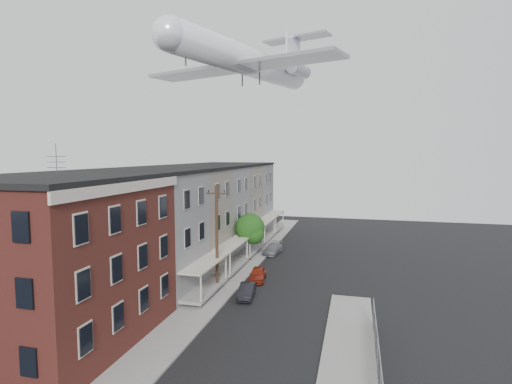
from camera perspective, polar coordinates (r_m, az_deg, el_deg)
sidewalk_left at (r=40.54m, az=-2.49°, el=-11.08°), size 3.00×62.00×0.12m
curb_left at (r=40.16m, az=-0.47°, el=-11.22°), size 0.15×62.00×0.14m
curb_right at (r=22.46m, az=8.81°, el=-25.45°), size 0.15×26.00×0.14m
corner_building at (r=27.63m, az=-26.52°, el=-8.57°), size 10.31×12.30×12.15m
row_house_a at (r=35.17m, az=-16.31°, el=-5.35°), size 11.98×7.00×10.30m
row_house_b at (r=41.26m, az=-11.37°, el=-3.67°), size 11.98×7.00×10.30m
row_house_c at (r=47.60m, az=-7.73°, el=-2.41°), size 11.98×7.00×10.30m
row_house_d at (r=54.10m, az=-4.96°, el=-1.44°), size 11.98×7.00×10.30m
row_house_e at (r=60.71m, az=-2.79°, el=-0.68°), size 11.98×7.00×10.30m
utility_pole at (r=33.92m, az=-5.62°, el=-6.34°), size 1.80×0.26×9.00m
street_tree at (r=43.35m, az=-0.72°, el=-5.38°), size 3.22×3.20×5.20m
car_near at (r=37.39m, az=0.22°, el=-11.65°), size 1.82×3.63×1.19m
car_mid at (r=33.22m, az=-1.32°, el=-13.95°), size 1.58×3.47×1.10m
car_far at (r=47.00m, az=2.42°, el=-8.11°), size 2.06×4.15×1.16m
airplane at (r=43.74m, az=-1.01°, el=18.14°), size 21.91×25.07×7.27m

